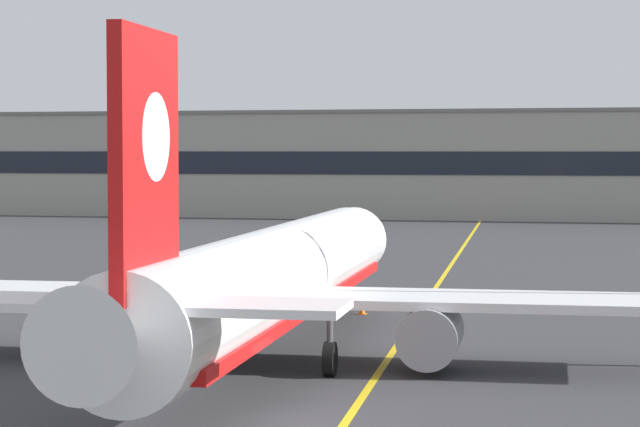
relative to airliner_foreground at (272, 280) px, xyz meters
name	(u,v)px	position (x,y,z in m)	size (l,w,h in m)	color
ground_plane	(282,421)	(2.95, -9.79, -3.37)	(400.00, 400.00, 0.00)	#353538
taxiway_centreline	(423,306)	(2.95, 20.21, -3.37)	(0.30, 180.00, 0.01)	yellow
airliner_foreground	(272,280)	(0.00, 0.00, 0.00)	(32.19, 41.51, 11.65)	white
safety_cone_by_nose_gear	(362,309)	(0.37, 16.22, -3.11)	(0.44, 0.44, 0.55)	orange
terminal_building	(528,164)	(2.52, 109.92, 3.31)	(161.17, 12.40, 13.35)	#9E998E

